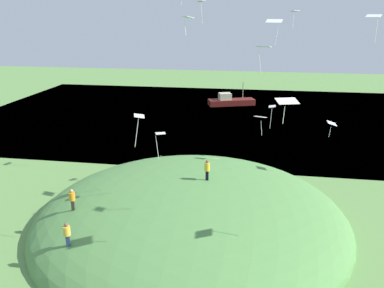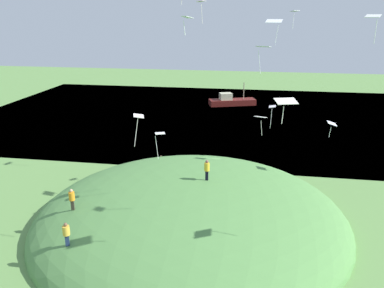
# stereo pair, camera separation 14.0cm
# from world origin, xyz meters

# --- Properties ---
(ground_plane) EXTENTS (160.00, 160.00, 0.00)m
(ground_plane) POSITION_xyz_m (0.00, 0.00, 0.00)
(ground_plane) COLOR #5E8B46
(lake_water) EXTENTS (47.53, 80.00, 0.40)m
(lake_water) POSITION_xyz_m (-28.00, 0.00, -0.20)
(lake_water) COLOR #2F6486
(lake_water) RESTS_ON ground_plane
(grass_hill) EXTENTS (24.96, 24.44, 6.31)m
(grass_hill) POSITION_xyz_m (6.39, -0.29, 0.00)
(grass_hill) COLOR #528845
(grass_hill) RESTS_ON ground_plane
(boat_on_lake) EXTENTS (4.97, 8.51, 3.97)m
(boat_on_lake) POSITION_xyz_m (-35.81, -0.13, 0.70)
(boat_on_lake) COLOR #511613
(boat_on_lake) RESTS_ON lake_water
(person_on_hilltop) EXTENTS (0.42, 0.42, 1.68)m
(person_on_hilltop) POSITION_xyz_m (5.55, 0.83, 4.18)
(person_on_hilltop) COLOR black
(person_on_hilltop) RESTS_ON grass_hill
(person_with_child) EXTENTS (0.58, 0.58, 1.58)m
(person_with_child) POSITION_xyz_m (14.11, -6.75, 2.82)
(person_with_child) COLOR navy
(person_with_child) RESTS_ON grass_hill
(person_walking_path) EXTENTS (0.47, 0.47, 1.62)m
(person_walking_path) POSITION_xyz_m (10.27, -8.17, 3.22)
(person_walking_path) COLOR #383228
(person_walking_path) RESTS_ON grass_hill
(kite_0) EXTENTS (1.05, 0.88, 2.15)m
(kite_0) POSITION_xyz_m (11.02, -2.81, 9.40)
(kite_0) COLOR white
(kite_1) EXTENTS (0.82, 0.82, 1.43)m
(kite_1) POSITION_xyz_m (0.25, 6.96, 15.63)
(kite_1) COLOR white
(kite_2) EXTENTS (1.04, 1.22, 1.73)m
(kite_2) POSITION_xyz_m (-0.82, 4.78, 6.73)
(kite_2) COLOR silver
(kite_3) EXTENTS (1.08, 0.74, 1.29)m
(kite_3) POSITION_xyz_m (0.31, 10.70, 6.74)
(kite_3) COLOR white
(kite_4) EXTENTS (0.94, 0.67, 2.22)m
(kite_4) POSITION_xyz_m (-3.56, 5.86, 7.04)
(kite_4) COLOR white
(kite_5) EXTENTS (1.04, 1.26, 1.28)m
(kite_5) POSITION_xyz_m (13.85, 5.84, 11.32)
(kite_5) COLOR silver
(kite_6) EXTENTS (0.97, 1.25, 1.82)m
(kite_6) POSITION_xyz_m (3.64, 5.33, 14.97)
(kite_6) COLOR white
(kite_7) EXTENTS (0.87, 0.84, 1.09)m
(kite_7) POSITION_xyz_m (10.41, 0.16, 15.30)
(kite_7) COLOR white
(kite_8) EXTENTS (0.69, 0.80, 1.99)m
(kite_8) POSITION_xyz_m (8.26, -2.19, 7.41)
(kite_8) COLOR white
(kite_9) EXTENTS (0.99, 0.82, 1.93)m
(kite_9) POSITION_xyz_m (-2.68, -0.89, 16.44)
(kite_9) COLOR white
(kite_10) EXTENTS (0.84, 1.05, 1.82)m
(kite_10) POSITION_xyz_m (7.32, 4.60, 13.42)
(kite_10) COLOR white
(kite_11) EXTENTS (0.80, 0.90, 1.52)m
(kite_11) POSITION_xyz_m (10.45, 10.33, 15.33)
(kite_11) COLOR white
(mooring_post) EXTENTS (0.14, 0.14, 1.31)m
(mooring_post) POSITION_xyz_m (-4.30, -5.29, 0.65)
(mooring_post) COLOR brown
(mooring_post) RESTS_ON ground_plane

